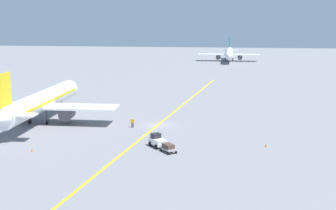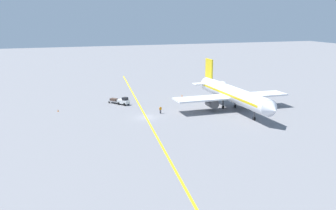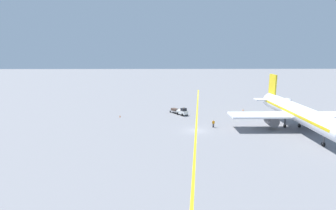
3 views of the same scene
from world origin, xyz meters
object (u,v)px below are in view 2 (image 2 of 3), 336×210
at_px(baggage_tug_white, 124,101).
at_px(traffic_cone_mid_apron, 182,96).
at_px(airplane_at_gate, 233,94).
at_px(baggage_cart_trailing, 114,100).
at_px(ground_crew_worker, 160,110).
at_px(traffic_cone_near_nose, 58,110).

bearing_deg(baggage_tug_white, traffic_cone_mid_apron, -164.57).
xyz_separation_m(baggage_tug_white, traffic_cone_mid_apron, (-17.37, -4.79, -0.63)).
xyz_separation_m(airplane_at_gate, baggage_cart_trailing, (25.19, -15.90, -2.95)).
height_order(baggage_cart_trailing, traffic_cone_mid_apron, baggage_cart_trailing).
height_order(airplane_at_gate, traffic_cone_mid_apron, airplane_at_gate).
distance_m(baggage_tug_white, ground_crew_worker, 12.82).
height_order(traffic_cone_near_nose, traffic_cone_mid_apron, same).
relative_size(baggage_cart_trailing, traffic_cone_near_nose, 5.31).
height_order(airplane_at_gate, baggage_cart_trailing, airplane_at_gate).
height_order(baggage_tug_white, ground_crew_worker, baggage_tug_white).
bearing_deg(traffic_cone_near_nose, traffic_cone_mid_apron, -168.53).
bearing_deg(traffic_cone_mid_apron, baggage_tug_white, 15.43).
xyz_separation_m(baggage_cart_trailing, traffic_cone_mid_apron, (-19.36, -2.16, -0.49)).
relative_size(traffic_cone_near_nose, traffic_cone_mid_apron, 1.00).
distance_m(traffic_cone_near_nose, traffic_cone_mid_apron, 34.02).
relative_size(baggage_tug_white, baggage_cart_trailing, 1.13).
bearing_deg(traffic_cone_mid_apron, traffic_cone_near_nose, 11.47).
bearing_deg(baggage_tug_white, baggage_cart_trailing, -53.03).
relative_size(baggage_tug_white, ground_crew_worker, 1.96).
bearing_deg(baggage_tug_white, ground_crew_worker, 118.06).
xyz_separation_m(airplane_at_gate, baggage_tug_white, (23.20, -13.27, -2.81)).
bearing_deg(traffic_cone_mid_apron, airplane_at_gate, 107.89).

